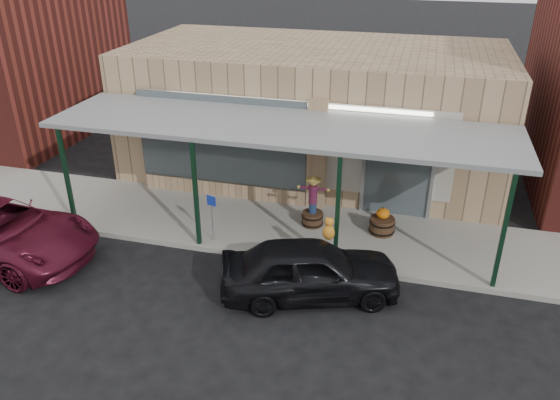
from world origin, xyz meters
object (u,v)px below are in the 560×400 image
(barrel_pumpkin, at_px, (382,224))
(handicap_sign, at_px, (212,212))
(barrel_scarecrow, at_px, (313,209))
(parked_sedan, at_px, (310,269))

(barrel_pumpkin, height_order, handicap_sign, handicap_sign)
(barrel_scarecrow, xyz_separation_m, barrel_pumpkin, (1.91, 0.05, -0.23))
(barrel_scarecrow, relative_size, barrel_pumpkin, 1.70)
(barrel_scarecrow, xyz_separation_m, parked_sedan, (0.57, -2.99, 0.03))
(parked_sedan, bearing_deg, barrel_scarecrow, -8.03)
(barrel_pumpkin, height_order, parked_sedan, parked_sedan)
(barrel_pumpkin, distance_m, handicap_sign, 4.58)
(barrel_pumpkin, relative_size, handicap_sign, 0.68)
(parked_sedan, bearing_deg, handicap_sign, 44.23)
(barrel_scarecrow, xyz_separation_m, handicap_sign, (-2.35, -1.50, 0.33))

